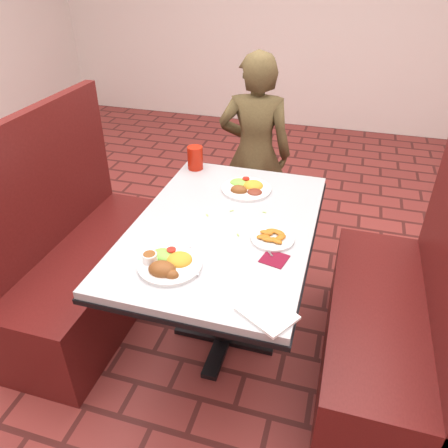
{
  "coord_description": "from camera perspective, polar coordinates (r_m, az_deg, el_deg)",
  "views": [
    {
      "loc": [
        0.47,
        -1.6,
        1.82
      ],
      "look_at": [
        0.0,
        0.0,
        0.75
      ],
      "focal_mm": 35.0,
      "sensor_mm": 36.0,
      "label": 1
    }
  ],
  "objects": [
    {
      "name": "near_dinner_plate",
      "position": [
        1.72,
        -7.33,
        -4.87
      ],
      "size": [
        0.25,
        0.25,
        0.08
      ],
      "rotation": [
        0.0,
        0.0,
        -0.43
      ],
      "color": "white",
      "rests_on": "dining_table"
    },
    {
      "name": "booth_bench_right",
      "position": [
        2.21,
        20.76,
        -12.45
      ],
      "size": [
        0.47,
        1.2,
        1.17
      ],
      "color": "#5E1815",
      "rests_on": "ground"
    },
    {
      "name": "red_tumbler",
      "position": [
        2.47,
        -3.79,
        8.62
      ],
      "size": [
        0.09,
        0.09,
        0.13
      ],
      "primitive_type": "cylinder",
      "color": "#B61C0C",
      "rests_on": "dining_table"
    },
    {
      "name": "maroon_napkin",
      "position": [
        1.78,
        6.59,
        -4.53
      ],
      "size": [
        0.12,
        0.12,
        0.0
      ],
      "primitive_type": "cube",
      "rotation": [
        0.0,
        0.0,
        -0.22
      ],
      "color": "maroon",
      "rests_on": "dining_table"
    },
    {
      "name": "booth_bench_left",
      "position": [
        2.53,
        -17.68,
        -5.26
      ],
      "size": [
        0.47,
        1.2,
        1.17
      ],
      "color": "#5E1815",
      "rests_on": "ground"
    },
    {
      "name": "knife_utensil",
      "position": [
        1.74,
        -4.02,
        -4.85
      ],
      "size": [
        0.1,
        0.16,
        0.0
      ],
      "primitive_type": "cube",
      "rotation": [
        0.0,
        0.0,
        0.53
      ],
      "color": "silver",
      "rests_on": "dining_table"
    },
    {
      "name": "lettuce_shreds",
      "position": [
        2.02,
        1.57,
        0.73
      ],
      "size": [
        0.28,
        0.32,
        0.0
      ],
      "primitive_type": null,
      "color": "#8DB247",
      "rests_on": "dining_table"
    },
    {
      "name": "plantain_plate",
      "position": [
        1.88,
        6.34,
        -1.82
      ],
      "size": [
        0.19,
        0.19,
        0.03
      ],
      "rotation": [
        0.0,
        0.0,
        0.07
      ],
      "color": "white",
      "rests_on": "dining_table"
    },
    {
      "name": "fork_utensil",
      "position": [
        1.7,
        -6.0,
        -6.06
      ],
      "size": [
        0.07,
        0.13,
        0.0
      ],
      "primitive_type": "cube",
      "rotation": [
        0.0,
        0.0,
        -0.43
      ],
      "color": "silver",
      "rests_on": "dining_table"
    },
    {
      "name": "dining_table",
      "position": [
        2.04,
        -0.0,
        -2.28
      ],
      "size": [
        0.81,
        1.21,
        0.75
      ],
      "color": "#B2B4B7",
      "rests_on": "ground"
    },
    {
      "name": "paper_napkin",
      "position": [
        1.53,
        5.65,
        -11.53
      ],
      "size": [
        0.23,
        0.22,
        0.01
      ],
      "primitive_type": "cube",
      "rotation": [
        0.0,
        0.0,
        -0.55
      ],
      "color": "white",
      "rests_on": "dining_table"
    },
    {
      "name": "diner_person",
      "position": [
        2.92,
        4.03,
        9.07
      ],
      "size": [
        0.51,
        0.37,
        1.31
      ],
      "primitive_type": "imported",
      "rotation": [
        0.0,
        0.0,
        3.27
      ],
      "color": "brown",
      "rests_on": "ground"
    },
    {
      "name": "far_dinner_plate",
      "position": [
        2.26,
        2.98,
        4.98
      ],
      "size": [
        0.26,
        0.26,
        0.07
      ],
      "rotation": [
        0.0,
        0.0,
        -0.19
      ],
      "color": "white",
      "rests_on": "dining_table"
    },
    {
      "name": "spoon_utensil",
      "position": [
        1.83,
        5.48,
        -3.17
      ],
      "size": [
        0.08,
        0.1,
        0.0
      ],
      "primitive_type": "cube",
      "rotation": [
        0.0,
        0.0,
        0.66
      ],
      "color": "silver",
      "rests_on": "dining_table"
    }
  ]
}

